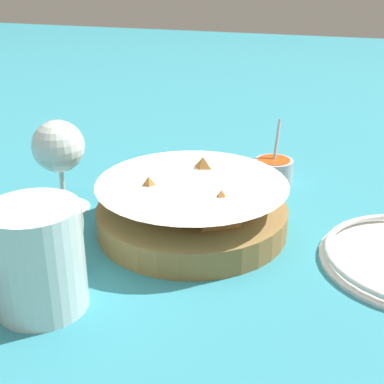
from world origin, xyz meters
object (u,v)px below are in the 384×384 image
(food_basket, at_px, (192,209))
(beer_mug, at_px, (39,261))
(wine_glass, at_px, (59,150))
(sauce_cup, at_px, (273,170))

(food_basket, distance_m, beer_mug, 0.23)
(beer_mug, bearing_deg, wine_glass, 25.56)
(beer_mug, bearing_deg, food_basket, -24.48)
(beer_mug, bearing_deg, sauce_cup, -22.80)
(food_basket, relative_size, sauce_cup, 2.56)
(food_basket, relative_size, wine_glass, 1.91)
(sauce_cup, height_order, wine_glass, wine_glass)
(food_basket, bearing_deg, wine_glass, 88.60)
(wine_glass, bearing_deg, food_basket, -91.40)
(food_basket, height_order, beer_mug, beer_mug)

